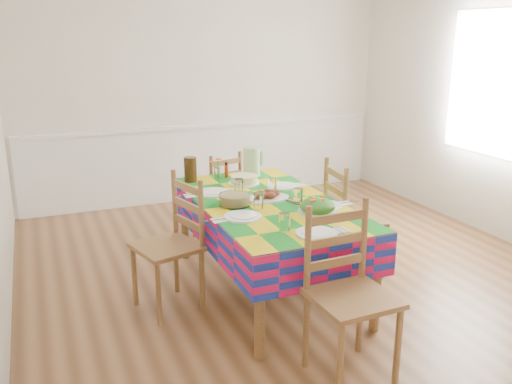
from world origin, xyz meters
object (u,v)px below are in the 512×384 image
green_pitcher (252,161)px  chair_left (172,245)px  dining_table (267,211)px  chair_far (219,197)px  chair_near (348,294)px  tea_pitcher (190,169)px  chair_right (349,220)px  meat_platter (267,196)px

green_pitcher → chair_left: 1.27m
dining_table → chair_far: chair_far is taller
chair_far → chair_near: bearing=73.3°
green_pitcher → chair_far: green_pitcher is taller
green_pitcher → tea_pitcher: green_pitcher is taller
dining_table → chair_right: bearing=0.4°
green_pitcher → chair_near: bearing=-95.5°
dining_table → meat_platter: bearing=65.3°
meat_platter → green_pitcher: size_ratio=1.33×
dining_table → tea_pitcher: bearing=115.9°
chair_far → chair_left: chair_left is taller
dining_table → chair_far: 1.21m
meat_platter → chair_left: size_ratio=0.35×
tea_pitcher → chair_right: (1.13, -0.78, -0.36)m
green_pitcher → tea_pitcher: 0.57m
chair_left → chair_right: chair_left is taller
green_pitcher → chair_left: green_pitcher is taller
meat_platter → dining_table: bearing=-114.7°
dining_table → chair_near: (-0.00, -1.19, -0.15)m
meat_platter → tea_pitcher: (-0.40, 0.73, 0.08)m
dining_table → chair_right: 0.77m
chair_left → chair_right: size_ratio=1.01×
dining_table → meat_platter: (0.02, 0.05, 0.11)m
dining_table → green_pitcher: size_ratio=7.27×
meat_platter → chair_far: (-0.01, 1.14, -0.32)m
green_pitcher → chair_left: (-0.94, -0.76, -0.38)m
dining_table → tea_pitcher: size_ratio=8.77×
chair_right → chair_far: bearing=37.8°
tea_pitcher → chair_left: 0.93m
dining_table → chair_near: chair_near is taller
meat_platter → chair_far: size_ratio=0.39×
chair_far → chair_left: (-0.76, -1.18, 0.05)m
chair_left → chair_far: bearing=131.8°
green_pitcher → chair_near: 2.00m
dining_table → meat_platter: 0.12m
green_pitcher → chair_far: (-0.18, 0.42, -0.43)m
green_pitcher → chair_far: bearing=112.6°
dining_table → chair_right: size_ratio=1.93×
tea_pitcher → chair_near: size_ratio=0.21×
meat_platter → chair_near: bearing=-91.2°
dining_table → green_pitcher: (0.19, 0.77, 0.21)m
meat_platter → tea_pitcher: tea_pitcher is taller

